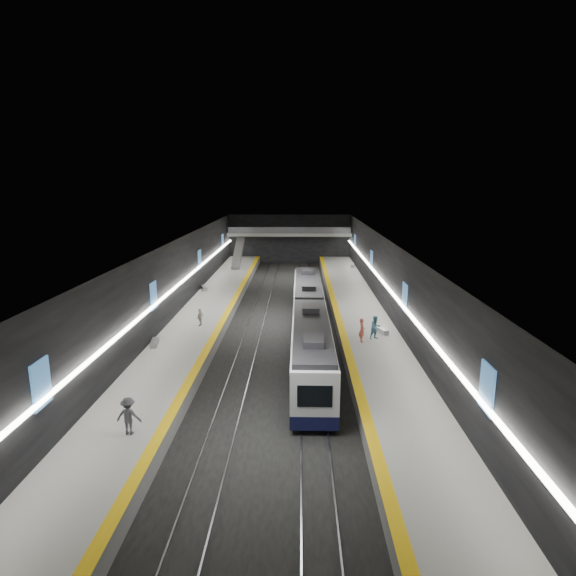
{
  "coord_description": "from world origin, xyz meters",
  "views": [
    {
      "loc": [
        1.66,
        -44.84,
        13.39
      ],
      "look_at": [
        0.44,
        5.38,
        2.2
      ],
      "focal_mm": 30.0,
      "sensor_mm": 36.0,
      "label": 1
    }
  ],
  "objects_px": {
    "bench_left_near": "(154,343)",
    "passenger_right_b": "(375,328)",
    "train": "(309,319)",
    "bench_left_far": "(204,288)",
    "passenger_right_a": "(362,330)",
    "passenger_left_a": "(200,317)",
    "bench_right_near": "(381,330)",
    "bench_right_far": "(352,265)",
    "passenger_left_b": "(129,416)",
    "escalator": "(238,253)"
  },
  "relations": [
    {
      "from": "bench_left_near",
      "to": "passenger_right_b",
      "type": "height_order",
      "value": "passenger_right_b"
    },
    {
      "from": "passenger_left_b",
      "to": "escalator",
      "type": "bearing_deg",
      "value": -86.04
    },
    {
      "from": "train",
      "to": "bench_right_near",
      "type": "height_order",
      "value": "train"
    },
    {
      "from": "bench_left_far",
      "to": "train",
      "type": "bearing_deg",
      "value": -75.96
    },
    {
      "from": "passenger_right_a",
      "to": "passenger_left_b",
      "type": "relative_size",
      "value": 0.99
    },
    {
      "from": "escalator",
      "to": "passenger_left_a",
      "type": "distance_m",
      "value": 30.69
    },
    {
      "from": "bench_right_near",
      "to": "bench_right_far",
      "type": "xyz_separation_m",
      "value": [
        0.95,
        31.63,
        0.02
      ]
    },
    {
      "from": "train",
      "to": "passenger_right_b",
      "type": "xyz_separation_m",
      "value": [
        5.26,
        -1.52,
        -0.24
      ]
    },
    {
      "from": "passenger_left_a",
      "to": "passenger_left_b",
      "type": "xyz_separation_m",
      "value": [
        0.18,
        -18.44,
        0.19
      ]
    },
    {
      "from": "bench_right_far",
      "to": "passenger_right_b",
      "type": "distance_m",
      "value": 33.42
    },
    {
      "from": "bench_left_far",
      "to": "passenger_left_b",
      "type": "height_order",
      "value": "passenger_left_b"
    },
    {
      "from": "bench_left_near",
      "to": "bench_left_far",
      "type": "relative_size",
      "value": 0.96
    },
    {
      "from": "passenger_right_a",
      "to": "escalator",
      "type": "bearing_deg",
      "value": 20.23
    },
    {
      "from": "bench_left_far",
      "to": "passenger_right_b",
      "type": "height_order",
      "value": "passenger_right_b"
    },
    {
      "from": "passenger_right_a",
      "to": "bench_right_far",
      "type": "bearing_deg",
      "value": -6.78
    },
    {
      "from": "train",
      "to": "bench_right_near",
      "type": "bearing_deg",
      "value": 2.02
    },
    {
      "from": "bench_right_near",
      "to": "passenger_right_a",
      "type": "distance_m",
      "value": 3.23
    },
    {
      "from": "passenger_left_a",
      "to": "escalator",
      "type": "bearing_deg",
      "value": -161.56
    },
    {
      "from": "passenger_right_b",
      "to": "bench_right_far",
      "type": "bearing_deg",
      "value": 60.53
    },
    {
      "from": "escalator",
      "to": "bench_left_far",
      "type": "distance_m",
      "value": 16.61
    },
    {
      "from": "bench_right_near",
      "to": "passenger_left_b",
      "type": "relative_size",
      "value": 0.91
    },
    {
      "from": "bench_right_near",
      "to": "passenger_right_a",
      "type": "relative_size",
      "value": 0.92
    },
    {
      "from": "bench_left_far",
      "to": "passenger_right_a",
      "type": "xyz_separation_m",
      "value": [
        16.09,
        -18.25,
        0.74
      ]
    },
    {
      "from": "bench_left_near",
      "to": "bench_left_far",
      "type": "height_order",
      "value": "bench_left_far"
    },
    {
      "from": "escalator",
      "to": "bench_right_near",
      "type": "relative_size",
      "value": 4.57
    },
    {
      "from": "passenger_right_a",
      "to": "bench_left_far",
      "type": "bearing_deg",
      "value": 39.5
    },
    {
      "from": "passenger_right_a",
      "to": "passenger_left_b",
      "type": "distance_m",
      "value": 19.7
    },
    {
      "from": "bench_left_near",
      "to": "escalator",
      "type": "bearing_deg",
      "value": 79.14
    },
    {
      "from": "bench_left_near",
      "to": "passenger_right_a",
      "type": "height_order",
      "value": "passenger_right_a"
    },
    {
      "from": "escalator",
      "to": "passenger_left_a",
      "type": "height_order",
      "value": "escalator"
    },
    {
      "from": "passenger_left_a",
      "to": "passenger_left_b",
      "type": "bearing_deg",
      "value": 18.06
    },
    {
      "from": "passenger_left_a",
      "to": "passenger_right_a",
      "type": "bearing_deg",
      "value": 91.11
    },
    {
      "from": "bench_right_far",
      "to": "passenger_left_a",
      "type": "height_order",
      "value": "passenger_left_a"
    },
    {
      "from": "bench_left_near",
      "to": "passenger_right_a",
      "type": "xyz_separation_m",
      "value": [
        16.09,
        1.21,
        0.75
      ]
    },
    {
      "from": "train",
      "to": "bench_left_near",
      "type": "bearing_deg",
      "value": -163.97
    },
    {
      "from": "bench_left_near",
      "to": "passenger_right_b",
      "type": "relative_size",
      "value": 0.88
    },
    {
      "from": "passenger_left_b",
      "to": "bench_left_far",
      "type": "bearing_deg",
      "value": -82.14
    },
    {
      "from": "passenger_right_b",
      "to": "passenger_left_b",
      "type": "height_order",
      "value": "passenger_left_b"
    },
    {
      "from": "bench_left_near",
      "to": "passenger_right_a",
      "type": "relative_size",
      "value": 0.88
    },
    {
      "from": "passenger_right_a",
      "to": "passenger_left_a",
      "type": "distance_m",
      "value": 14.15
    },
    {
      "from": "escalator",
      "to": "bench_left_near",
      "type": "bearing_deg",
      "value": -93.19
    },
    {
      "from": "bench_left_near",
      "to": "bench_left_far",
      "type": "xyz_separation_m",
      "value": [
        0.0,
        19.46,
        0.01
      ]
    },
    {
      "from": "train",
      "to": "bench_right_far",
      "type": "distance_m",
      "value": 32.62
    },
    {
      "from": "passenger_left_b",
      "to": "train",
      "type": "bearing_deg",
      "value": -116.0
    },
    {
      "from": "bench_left_far",
      "to": "bench_right_far",
      "type": "height_order",
      "value": "bench_right_far"
    },
    {
      "from": "escalator",
      "to": "passenger_left_b",
      "type": "height_order",
      "value": "escalator"
    },
    {
      "from": "escalator",
      "to": "passenger_right_a",
      "type": "distance_m",
      "value": 37.42
    },
    {
      "from": "escalator",
      "to": "passenger_right_a",
      "type": "relative_size",
      "value": 4.19
    },
    {
      "from": "train",
      "to": "bench_left_far",
      "type": "distance_m",
      "value": 20.04
    },
    {
      "from": "bench_right_far",
      "to": "passenger_right_b",
      "type": "relative_size",
      "value": 0.99
    }
  ]
}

